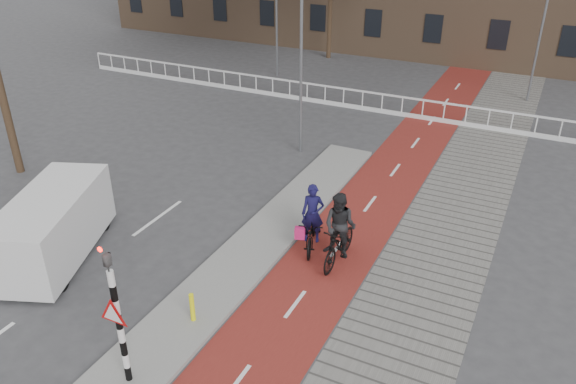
% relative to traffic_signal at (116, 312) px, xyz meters
% --- Properties ---
extents(ground, '(120.00, 120.00, 0.00)m').
position_rel_traffic_signal_xyz_m(ground, '(0.60, 2.02, -1.99)').
color(ground, '#38383A').
rests_on(ground, ground).
extents(bike_lane, '(2.50, 60.00, 0.01)m').
position_rel_traffic_signal_xyz_m(bike_lane, '(2.10, 12.02, -1.98)').
color(bike_lane, maroon).
rests_on(bike_lane, ground).
extents(sidewalk, '(3.00, 60.00, 0.01)m').
position_rel_traffic_signal_xyz_m(sidewalk, '(4.90, 12.02, -1.98)').
color(sidewalk, slate).
rests_on(sidewalk, ground).
extents(curb_island, '(1.80, 16.00, 0.12)m').
position_rel_traffic_signal_xyz_m(curb_island, '(-0.10, 6.02, -1.93)').
color(curb_island, gray).
rests_on(curb_island, ground).
extents(traffic_signal, '(0.80, 0.80, 3.68)m').
position_rel_traffic_signal_xyz_m(traffic_signal, '(0.00, 0.00, 0.00)').
color(traffic_signal, black).
rests_on(traffic_signal, curb_island).
extents(bollard, '(0.12, 0.12, 0.79)m').
position_rel_traffic_signal_xyz_m(bollard, '(0.15, 2.24, -1.48)').
color(bollard, '#F2EF0D').
rests_on(bollard, curb_island).
extents(cyclist_near, '(1.28, 2.12, 2.07)m').
position_rel_traffic_signal_xyz_m(cyclist_near, '(1.38, 6.69, -1.28)').
color(cyclist_near, black).
rests_on(cyclist_near, bike_lane).
extents(cyclist_far, '(0.98, 2.11, 2.22)m').
position_rel_traffic_signal_xyz_m(cyclist_far, '(2.40, 6.28, -1.07)').
color(cyclist_far, black).
rests_on(cyclist_far, bike_lane).
extents(van, '(3.38, 4.92, 1.96)m').
position_rel_traffic_signal_xyz_m(van, '(-5.12, 2.95, -0.95)').
color(van, silver).
rests_on(van, ground).
extents(railing, '(28.00, 0.10, 0.99)m').
position_rel_traffic_signal_xyz_m(railing, '(-4.40, 19.02, -1.68)').
color(railing, silver).
rests_on(railing, ground).
extents(tree_mid, '(0.28, 0.28, 7.11)m').
position_rel_traffic_signal_xyz_m(tree_mid, '(-6.80, 27.69, 1.56)').
color(tree_mid, '#302315').
rests_on(tree_mid, ground).
extents(streetlight_near, '(0.12, 0.12, 7.46)m').
position_rel_traffic_signal_xyz_m(streetlight_near, '(-1.99, 13.04, 1.74)').
color(streetlight_near, slate).
rests_on(streetlight_near, ground).
extents(streetlight_left, '(0.12, 0.12, 8.46)m').
position_rel_traffic_signal_xyz_m(streetlight_left, '(-7.92, 22.50, 2.24)').
color(streetlight_left, slate).
rests_on(streetlight_left, ground).
extents(streetlight_right, '(0.12, 0.12, 7.96)m').
position_rel_traffic_signal_xyz_m(streetlight_right, '(5.82, 24.19, 1.99)').
color(streetlight_right, slate).
rests_on(streetlight_right, ground).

